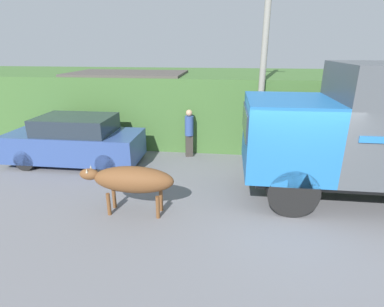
# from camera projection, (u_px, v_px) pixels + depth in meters

# --- Properties ---
(ground_plane) EXTENTS (60.00, 60.00, 0.00)m
(ground_plane) POSITION_uv_depth(u_px,v_px,m) (286.00, 210.00, 7.25)
(ground_plane) COLOR slate
(hillside_embankment) EXTENTS (32.00, 5.52, 2.67)m
(hillside_embankment) POSITION_uv_depth(u_px,v_px,m) (263.00, 105.00, 12.91)
(hillside_embankment) COLOR #426B33
(hillside_embankment) RESTS_ON ground_plane
(building_backdrop) EXTENTS (4.46, 2.70, 2.76)m
(building_backdrop) POSITION_uv_depth(u_px,v_px,m) (130.00, 106.00, 12.27)
(building_backdrop) COLOR #C6B793
(building_backdrop) RESTS_ON ground_plane
(brown_cow) EXTENTS (2.23, 0.62, 1.17)m
(brown_cow) POSITION_uv_depth(u_px,v_px,m) (132.00, 180.00, 6.87)
(brown_cow) COLOR brown
(brown_cow) RESTS_ON ground_plane
(parked_suv) EXTENTS (4.33, 1.76, 1.61)m
(parked_suv) POSITION_uv_depth(u_px,v_px,m) (75.00, 141.00, 9.88)
(parked_suv) COLOR #334C8C
(parked_suv) RESTS_ON ground_plane
(pedestrian_on_hill) EXTENTS (0.36, 0.36, 1.69)m
(pedestrian_on_hill) POSITION_uv_depth(u_px,v_px,m) (189.00, 131.00, 10.47)
(pedestrian_on_hill) COLOR #38332D
(pedestrian_on_hill) RESTS_ON ground_plane
(utility_pole) EXTENTS (0.90, 0.20, 6.48)m
(utility_pole) POSITION_uv_depth(u_px,v_px,m) (264.00, 59.00, 9.45)
(utility_pole) COLOR gray
(utility_pole) RESTS_ON ground_plane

